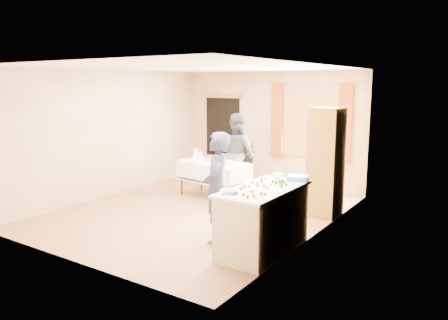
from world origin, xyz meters
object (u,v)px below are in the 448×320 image
Objects in this scene: cabinet at (326,162)px; counter at (263,220)px; party_table at (214,176)px; girl at (217,188)px; woman at (237,153)px; chair at (241,176)px.

cabinet is 1.21× the size of counter.
counter is 3.02m from party_table.
girl is (1.50, -2.07, 0.37)m from party_table.
counter is 0.97× the size of girl.
woman reaches higher than girl.
party_table is 0.76m from woman.
girl is (1.42, -3.04, 0.52)m from chair.
woman reaches higher than party_table.
cabinet reaches higher than counter.
girl is 0.96× the size of woman.
party_table is (-2.25, 2.01, -0.01)m from counter.
party_table is at bearing -72.49° from chair.
chair reaches higher than party_table.
chair is at bearing 93.72° from party_table.
woman is at bearing 166.14° from cabinet.
chair reaches higher than counter.
chair is at bearing 126.01° from counter.
woman reaches higher than counter.
woman is at bearing -50.69° from chair.
girl reaches higher than counter.
girl is at bearing -46.05° from party_table.
chair is 0.67m from woman.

